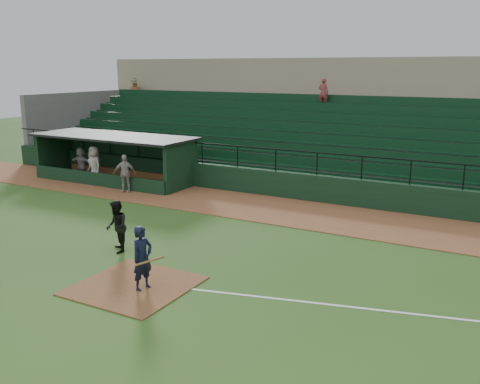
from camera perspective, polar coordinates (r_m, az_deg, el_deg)
The scene contains 11 objects.
ground at distance 15.62m, azimuth -8.99°, elevation -8.76°, with size 90.00×90.00×0.00m, color #2C521A.
warning_track at distance 22.12m, azimuth 3.76°, elevation -1.91°, with size 40.00×4.00×0.03m, color brown.
home_plate_dirt at distance 14.90m, azimuth -11.38°, elevation -9.92°, with size 3.00×3.00×0.03m, color brown.
foul_line at distance 13.87m, azimuth 22.46°, elevation -12.60°, with size 18.00×0.09×0.01m, color white.
stadium_structure at distance 29.44m, azimuth 10.89°, elevation 6.26°, with size 38.00×13.08×6.40m.
dugout at distance 28.44m, azimuth -12.91°, elevation 3.94°, with size 8.90×3.20×2.42m.
batter_at_plate at distance 14.33m, azimuth -10.53°, elevation -7.09°, with size 1.06×0.72×1.77m.
umpire at distance 17.38m, azimuth -13.24°, elevation -3.67°, with size 0.83×0.64×1.70m, color black.
dugout_player_a at distance 25.51m, azimuth -12.39°, elevation 1.99°, with size 1.06×0.44×1.81m, color #ADA7A2.
dugout_player_b at distance 27.63m, azimuth -15.49°, elevation 2.83°, with size 0.95×0.62×1.95m, color #ACA6A0.
dugout_player_c at distance 29.20m, azimuth -16.78°, elevation 3.05°, with size 1.58×0.50×1.71m, color #A49F99.
Camera 1 is at (9.00, -11.34, 5.85)m, focal length 39.36 mm.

